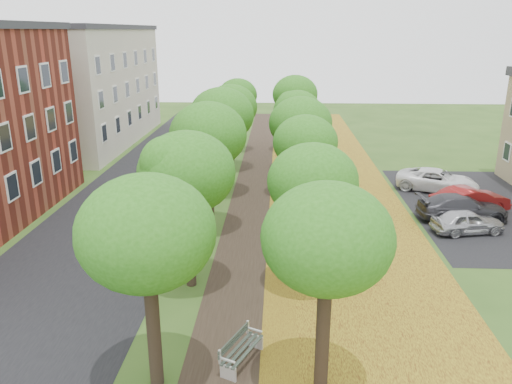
# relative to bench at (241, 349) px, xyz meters

# --- Properties ---
(street_asphalt) EXTENTS (8.00, 70.00, 0.01)m
(street_asphalt) POSITION_rel_bench_xyz_m (-7.69, 13.93, -0.47)
(street_asphalt) COLOR black
(street_asphalt) RESTS_ON ground
(footpath) EXTENTS (3.20, 70.00, 0.01)m
(footpath) POSITION_rel_bench_xyz_m (-0.19, 13.93, -0.47)
(footpath) COLOR black
(footpath) RESTS_ON ground
(leaf_verge) EXTENTS (7.50, 70.00, 0.01)m
(leaf_verge) POSITION_rel_bench_xyz_m (4.81, 13.93, -0.47)
(leaf_verge) COLOR gold
(leaf_verge) RESTS_ON ground
(parking_lot) EXTENTS (9.00, 16.00, 0.01)m
(parking_lot) POSITION_rel_bench_xyz_m (13.31, 14.93, -0.47)
(parking_lot) COLOR black
(parking_lot) RESTS_ON ground
(tree_row_west) EXTENTS (3.55, 33.55, 6.14)m
(tree_row_west) POSITION_rel_bench_xyz_m (-2.39, 13.93, 4.11)
(tree_row_west) COLOR black
(tree_row_west) RESTS_ON ground
(tree_row_east) EXTENTS (3.55, 33.55, 6.14)m
(tree_row_east) POSITION_rel_bench_xyz_m (2.41, 13.93, 4.11)
(tree_row_east) COLOR black
(tree_row_east) RESTS_ON ground
(building_cream) EXTENTS (10.30, 20.30, 10.40)m
(building_cream) POSITION_rel_bench_xyz_m (-17.19, 31.93, 4.73)
(building_cream) COLOR beige
(building_cream) RESTS_ON ground
(bench) EXTENTS (1.31, 1.98, 0.91)m
(bench) POSITION_rel_bench_xyz_m (0.00, 0.00, 0.00)
(bench) COLOR #27312A
(bench) RESTS_ON ground
(car_silver) EXTENTS (3.84, 2.13, 1.24)m
(car_silver) POSITION_rel_bench_xyz_m (10.82, 11.05, 0.14)
(car_silver) COLOR #B3B3B8
(car_silver) RESTS_ON ground
(car_red) EXTENTS (4.78, 3.01, 1.49)m
(car_red) POSITION_rel_bench_xyz_m (12.01, 14.10, 0.27)
(car_red) COLOR maroon
(car_red) RESTS_ON ground
(car_grey) EXTENTS (4.95, 2.26, 1.40)m
(car_grey) POSITION_rel_bench_xyz_m (11.18, 12.95, 0.23)
(car_grey) COLOR #313136
(car_grey) RESTS_ON ground
(car_white) EXTENTS (5.59, 4.18, 1.41)m
(car_white) POSITION_rel_bench_xyz_m (11.38, 18.14, 0.23)
(car_white) COLOR white
(car_white) RESTS_ON ground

